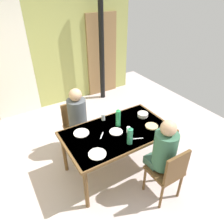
% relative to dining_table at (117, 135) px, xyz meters
% --- Properties ---
extents(ground_plane, '(6.27, 6.27, 0.00)m').
position_rel_dining_table_xyz_m(ground_plane, '(-0.32, 0.21, -0.67)').
color(ground_plane, '#C1B0AF').
extents(wall_back, '(4.55, 0.10, 2.83)m').
position_rel_dining_table_xyz_m(wall_back, '(-0.32, 2.63, 0.74)').
color(wall_back, tan).
rests_on(wall_back, ground_plane).
extents(door_wooden, '(0.80, 0.05, 2.00)m').
position_rel_dining_table_xyz_m(door_wooden, '(1.18, 2.55, 0.33)').
color(door_wooden, olive).
rests_on(door_wooden, ground_plane).
extents(stove_pipe_column, '(0.12, 0.12, 2.83)m').
position_rel_dining_table_xyz_m(stove_pipe_column, '(1.02, 2.28, 0.74)').
color(stove_pipe_column, black).
rests_on(stove_pipe_column, ground_plane).
extents(curtain_panel, '(0.90, 0.03, 2.37)m').
position_rel_dining_table_xyz_m(curtain_panel, '(-0.98, 2.53, 0.51)').
color(curtain_panel, white).
rests_on(curtain_panel, ground_plane).
extents(dining_table, '(1.57, 0.91, 0.74)m').
position_rel_dining_table_xyz_m(dining_table, '(0.00, 0.00, 0.00)').
color(dining_table, brown).
rests_on(dining_table, ground_plane).
extents(chair_near_diner, '(0.40, 0.40, 0.87)m').
position_rel_dining_table_xyz_m(chair_near_diner, '(0.27, -0.81, -0.17)').
color(chair_near_diner, brown).
rests_on(chair_near_diner, ground_plane).
extents(chair_far_diner, '(0.40, 0.40, 0.87)m').
position_rel_dining_table_xyz_m(chair_far_diner, '(-0.33, 0.81, -0.17)').
color(chair_far_diner, brown).
rests_on(chair_far_diner, ground_plane).
extents(person_near_diner, '(0.30, 0.37, 0.77)m').
position_rel_dining_table_xyz_m(person_near_diner, '(0.27, -0.67, 0.11)').
color(person_near_diner, '#365C4A').
rests_on(person_near_diner, ground_plane).
extents(person_far_diner, '(0.30, 0.37, 0.77)m').
position_rel_dining_table_xyz_m(person_far_diner, '(-0.33, 0.67, 0.11)').
color(person_far_diner, '#42475E').
rests_on(person_far_diner, ground_plane).
extents(water_bottle_green_near, '(0.07, 0.07, 0.27)m').
position_rel_dining_table_xyz_m(water_bottle_green_near, '(-0.00, -0.31, 0.19)').
color(water_bottle_green_near, '#358F66').
rests_on(water_bottle_green_near, dining_table).
extents(water_bottle_green_far, '(0.07, 0.07, 0.29)m').
position_rel_dining_table_xyz_m(water_bottle_green_far, '(0.09, 0.12, 0.21)').
color(water_bottle_green_far, '#2D9856').
rests_on(water_bottle_green_far, dining_table).
extents(serving_bowl_center, '(0.17, 0.17, 0.05)m').
position_rel_dining_table_xyz_m(serving_bowl_center, '(0.57, 0.13, 0.09)').
color(serving_bowl_center, silver).
rests_on(serving_bowl_center, dining_table).
extents(dinner_plate_near_left, '(0.19, 0.19, 0.01)m').
position_rel_dining_table_xyz_m(dinner_plate_near_left, '(-0.03, -0.01, 0.07)').
color(dinner_plate_near_left, white).
rests_on(dinner_plate_near_left, dining_table).
extents(dinner_plate_near_right, '(0.22, 0.22, 0.01)m').
position_rel_dining_table_xyz_m(dinner_plate_near_right, '(-0.47, 0.23, 0.07)').
color(dinner_plate_near_right, white).
rests_on(dinner_plate_near_right, dining_table).
extents(dinner_plate_far_center, '(0.23, 0.23, 0.01)m').
position_rel_dining_table_xyz_m(dinner_plate_far_center, '(-0.48, -0.27, 0.07)').
color(dinner_plate_far_center, white).
rests_on(dinner_plate_far_center, dining_table).
extents(drinking_glass_by_near_diner, '(0.06, 0.06, 0.09)m').
position_rel_dining_table_xyz_m(drinking_glass_by_near_diner, '(0.12, -0.11, 0.11)').
color(drinking_glass_by_near_diner, silver).
rests_on(drinking_glass_by_near_diner, dining_table).
extents(drinking_glass_by_far_diner, '(0.06, 0.06, 0.11)m').
position_rel_dining_table_xyz_m(drinking_glass_by_far_diner, '(-0.03, 0.37, 0.12)').
color(drinking_glass_by_far_diner, silver).
rests_on(drinking_glass_by_far_diner, dining_table).
extents(bread_plate_sliced, '(0.19, 0.19, 0.02)m').
position_rel_dining_table_xyz_m(bread_plate_sliced, '(0.50, -0.17, 0.08)').
color(bread_plate_sliced, '#DBB77A').
rests_on(bread_plate_sliced, dining_table).
extents(cutlery_knife_near, '(0.14, 0.07, 0.00)m').
position_rel_dining_table_xyz_m(cutlery_knife_near, '(0.15, -0.29, 0.07)').
color(cutlery_knife_near, silver).
rests_on(cutlery_knife_near, dining_table).
extents(cutlery_fork_near, '(0.11, 0.12, 0.00)m').
position_rel_dining_table_xyz_m(cutlery_fork_near, '(-0.24, 0.03, 0.07)').
color(cutlery_fork_near, silver).
rests_on(cutlery_fork_near, dining_table).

